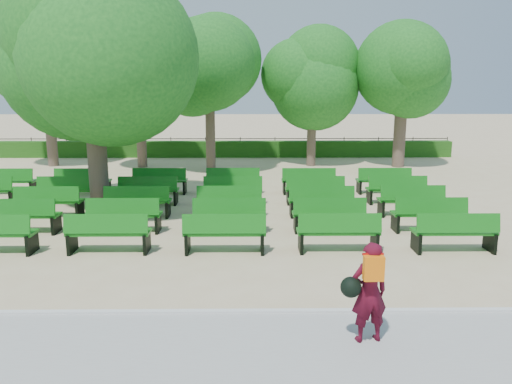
# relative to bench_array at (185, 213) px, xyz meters

# --- Properties ---
(ground) EXTENTS (120.00, 120.00, 0.00)m
(ground) POSITION_rel_bench_array_xyz_m (0.43, -0.60, -0.10)
(ground) COLOR #C8B085
(paving) EXTENTS (30.00, 2.20, 0.06)m
(paving) POSITION_rel_bench_array_xyz_m (0.43, -8.00, -0.07)
(paving) COLOR #A7A7A2
(paving) RESTS_ON ground
(curb) EXTENTS (30.00, 0.12, 0.10)m
(curb) POSITION_rel_bench_array_xyz_m (0.43, -6.85, -0.05)
(curb) COLOR silver
(curb) RESTS_ON ground
(hedge) EXTENTS (26.00, 0.70, 0.90)m
(hedge) POSITION_rel_bench_array_xyz_m (0.43, 13.40, 0.35)
(hedge) COLOR #235A17
(hedge) RESTS_ON ground
(fence) EXTENTS (26.00, 0.10, 1.02)m
(fence) POSITION_rel_bench_array_xyz_m (0.43, 13.80, -0.10)
(fence) COLOR black
(fence) RESTS_ON ground
(tree_line) EXTENTS (21.80, 6.80, 7.04)m
(tree_line) POSITION_rel_bench_array_xyz_m (0.43, 9.40, -0.10)
(tree_line) COLOR #227421
(tree_line) RESTS_ON ground
(bench_array) EXTENTS (2.01, 0.73, 1.24)m
(bench_array) POSITION_rel_bench_array_xyz_m (0.00, 0.00, 0.00)
(bench_array) COLOR #137116
(bench_array) RESTS_ON ground
(tree_among) EXTENTS (5.46, 5.46, 7.27)m
(tree_among) POSITION_rel_bench_array_xyz_m (-2.73, 0.46, 4.69)
(tree_among) COLOR brown
(tree_among) RESTS_ON ground
(person) EXTENTS (0.78, 0.50, 1.59)m
(person) POSITION_rel_bench_array_xyz_m (3.79, -7.86, 0.78)
(person) COLOR #4A0A1B
(person) RESTS_ON ground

